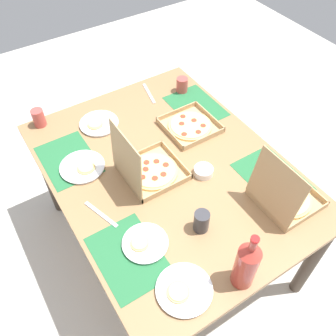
# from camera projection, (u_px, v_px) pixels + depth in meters

# --- Properties ---
(ground_plane) EXTENTS (6.00, 6.00, 0.00)m
(ground_plane) POSITION_uv_depth(u_px,v_px,m) (168.00, 244.00, 2.45)
(ground_plane) COLOR beige
(dining_table) EXTENTS (1.48, 1.12, 0.77)m
(dining_table) POSITION_uv_depth(u_px,v_px,m) (168.00, 181.00, 1.95)
(dining_table) COLOR #3F3328
(dining_table) RESTS_ON ground_plane
(placemat_near_left) EXTENTS (0.36, 0.26, 0.00)m
(placemat_near_left) POSITION_uv_depth(u_px,v_px,m) (272.00, 177.00, 1.83)
(placemat_near_left) COLOR #236638
(placemat_near_left) RESTS_ON dining_table
(placemat_near_right) EXTENTS (0.36, 0.26, 0.00)m
(placemat_near_right) POSITION_uv_depth(u_px,v_px,m) (196.00, 106.00, 2.21)
(placemat_near_right) COLOR #236638
(placemat_near_right) RESTS_ON dining_table
(placemat_far_left) EXTENTS (0.36, 0.26, 0.00)m
(placemat_far_left) POSITION_uv_depth(u_px,v_px,m) (128.00, 256.00, 1.54)
(placemat_far_left) COLOR #236638
(placemat_far_left) RESTS_ON dining_table
(placemat_far_right) EXTENTS (0.36, 0.26, 0.00)m
(placemat_far_right) POSITION_uv_depth(u_px,v_px,m) (68.00, 159.00, 1.91)
(placemat_far_right) COLOR #236638
(placemat_far_right) RESTS_ON dining_table
(pizza_box_corner_left) EXTENTS (0.29, 0.29, 0.33)m
(pizza_box_corner_left) POSITION_uv_depth(u_px,v_px,m) (147.00, 169.00, 1.81)
(pizza_box_corner_left) COLOR tan
(pizza_box_corner_left) RESTS_ON dining_table
(pizza_box_corner_right) EXTENTS (0.27, 0.28, 0.31)m
(pizza_box_corner_right) POSITION_uv_depth(u_px,v_px,m) (284.00, 196.00, 1.70)
(pizza_box_corner_right) COLOR tan
(pizza_box_corner_right) RESTS_ON dining_table
(pizza_box_edge_far) EXTENTS (0.28, 0.28, 0.04)m
(pizza_box_edge_far) POSITION_uv_depth(u_px,v_px,m) (190.00, 126.00, 2.07)
(pizza_box_edge_far) COLOR tan
(pizza_box_edge_far) RESTS_ON dining_table
(plate_far_right) EXTENTS (0.22, 0.22, 0.03)m
(plate_far_right) POSITION_uv_depth(u_px,v_px,m) (99.00, 124.00, 2.09)
(plate_far_right) COLOR white
(plate_far_right) RESTS_ON dining_table
(plate_far_left) EXTENTS (0.23, 0.23, 0.03)m
(plate_far_left) POSITION_uv_depth(u_px,v_px,m) (184.00, 290.00, 1.44)
(plate_far_left) COLOR white
(plate_far_left) RESTS_ON dining_table
(plate_middle) EXTENTS (0.23, 0.23, 0.03)m
(plate_middle) POSITION_uv_depth(u_px,v_px,m) (83.00, 167.00, 1.87)
(plate_middle) COLOR white
(plate_middle) RESTS_ON dining_table
(plate_near_right) EXTENTS (0.20, 0.20, 0.03)m
(plate_near_right) POSITION_uv_depth(u_px,v_px,m) (145.00, 243.00, 1.57)
(plate_near_right) COLOR white
(plate_near_right) RESTS_ON dining_table
(soda_bottle) EXTENTS (0.09, 0.09, 0.32)m
(soda_bottle) POSITION_uv_depth(u_px,v_px,m) (246.00, 264.00, 1.38)
(soda_bottle) COLOR #B2382D
(soda_bottle) RESTS_ON dining_table
(cup_dark) EXTENTS (0.07, 0.07, 0.09)m
(cup_dark) POSITION_uv_depth(u_px,v_px,m) (182.00, 85.00, 2.27)
(cup_dark) COLOR #BF4742
(cup_dark) RESTS_ON dining_table
(cup_red) EXTENTS (0.07, 0.07, 0.11)m
(cup_red) POSITION_uv_depth(u_px,v_px,m) (201.00, 221.00, 1.60)
(cup_red) COLOR #333338
(cup_red) RESTS_ON dining_table
(cup_spare) EXTENTS (0.07, 0.07, 0.10)m
(cup_spare) POSITION_uv_depth(u_px,v_px,m) (39.00, 118.00, 2.06)
(cup_spare) COLOR #BF4742
(cup_spare) RESTS_ON dining_table
(condiment_bowl) EXTENTS (0.10, 0.10, 0.04)m
(condiment_bowl) POSITION_uv_depth(u_px,v_px,m) (203.00, 171.00, 1.84)
(condiment_bowl) COLOR white
(condiment_bowl) RESTS_ON dining_table
(knife_by_far_right) EXTENTS (0.21, 0.06, 0.00)m
(knife_by_far_right) POSITION_uv_depth(u_px,v_px,m) (149.00, 93.00, 2.29)
(knife_by_far_right) COLOR #B7B7BC
(knife_by_far_right) RESTS_ON dining_table
(knife_by_far_left) EXTENTS (0.21, 0.08, 0.00)m
(knife_by_far_left) POSITION_uv_depth(u_px,v_px,m) (101.00, 214.00, 1.68)
(knife_by_far_left) COLOR #B7B7BC
(knife_by_far_left) RESTS_ON dining_table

